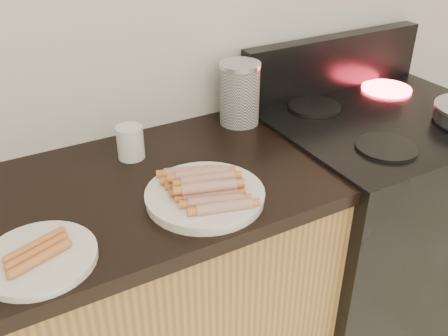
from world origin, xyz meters
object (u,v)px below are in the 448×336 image
canister (240,93)px  mug (130,142)px  stove (366,225)px  side_plate (39,258)px  main_plate (205,197)px

canister → mug: 0.40m
stove → side_plate: 1.26m
side_plate → mug: mug is taller
main_plate → canister: size_ratio=1.46×
side_plate → mug: (0.33, 0.33, 0.04)m
stove → canister: size_ratio=4.49×
main_plate → mug: size_ratio=3.08×
mug → stove: bearing=-11.4°
stove → mug: bearing=168.6°
canister → mug: size_ratio=2.11×
stove → side_plate: side_plate is taller
main_plate → stove: bearing=9.9°
stove → main_plate: 0.89m
main_plate → mug: mug is taller
side_plate → canister: size_ratio=1.20×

